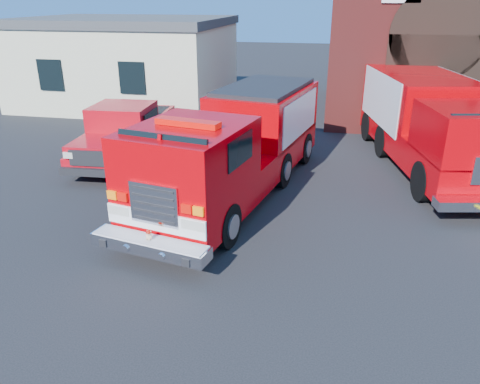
% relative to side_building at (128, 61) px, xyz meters
% --- Properties ---
extents(ground, '(100.00, 100.00, 0.00)m').
position_rel_side_building_xyz_m(ground, '(9.00, -13.00, -2.20)').
color(ground, black).
rests_on(ground, ground).
extents(parking_stripe_far, '(0.12, 3.00, 0.01)m').
position_rel_side_building_xyz_m(parking_stripe_far, '(15.50, -6.00, -2.20)').
color(parking_stripe_far, yellow).
rests_on(parking_stripe_far, ground).
extents(side_building, '(10.20, 8.20, 4.35)m').
position_rel_side_building_xyz_m(side_building, '(0.00, 0.00, 0.00)').
color(side_building, beige).
rests_on(side_building, ground).
extents(fire_engine, '(4.25, 9.41, 2.80)m').
position_rel_side_building_xyz_m(fire_engine, '(8.29, -11.18, -0.75)').
color(fire_engine, black).
rests_on(fire_engine, ground).
extents(pickup_truck, '(2.52, 6.06, 1.94)m').
position_rel_side_building_xyz_m(pickup_truck, '(3.81, -8.77, -1.29)').
color(pickup_truck, black).
rests_on(pickup_truck, ground).
extents(secondary_truck, '(4.42, 9.16, 2.85)m').
position_rel_side_building_xyz_m(secondary_truck, '(14.02, -7.55, -0.65)').
color(secondary_truck, black).
rests_on(secondary_truck, ground).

